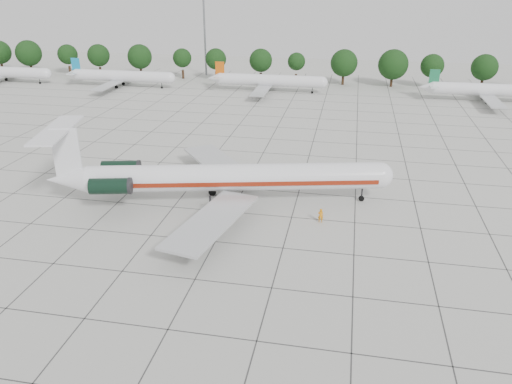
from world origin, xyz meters
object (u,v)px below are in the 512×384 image
at_px(bg_airliner_b, 122,76).
at_px(bg_airliner_d, 490,90).
at_px(ground_crew, 321,215).
at_px(bg_airliner_a, 2,72).
at_px(bg_airliner_c, 269,81).
at_px(main_airliner, 216,177).
at_px(floodlight_mast, 204,26).

distance_m(bg_airliner_b, bg_airliner_d, 94.85).
height_order(ground_crew, bg_airliner_a, bg_airliner_a).
height_order(bg_airliner_b, bg_airliner_c, same).
bearing_deg(main_airliner, floodlight_mast, 93.92).
distance_m(main_airliner, bg_airliner_a, 105.56).
xyz_separation_m(main_airliner, ground_crew, (14.33, -2.96, -2.89)).
bearing_deg(bg_airliner_a, ground_crew, -36.45).
xyz_separation_m(ground_crew, bg_airliner_a, (-95.45, 70.50, 1.96)).
distance_m(ground_crew, bg_airliner_b, 92.80).
distance_m(bg_airliner_c, floodlight_mast, 32.27).
relative_size(main_airliner, bg_airliner_a, 1.62).
height_order(bg_airliner_b, bg_airliner_d, same).
bearing_deg(bg_airliner_d, floodlight_mast, 164.82).
bearing_deg(ground_crew, main_airliner, -16.22).
bearing_deg(bg_airliner_b, main_airliner, -56.57).
bearing_deg(bg_airliner_d, main_airliner, -125.89).
height_order(bg_airliner_a, bg_airliner_c, same).
xyz_separation_m(bg_airliner_d, floodlight_mast, (-77.15, 20.93, 11.37)).
height_order(ground_crew, bg_airliner_d, bg_airliner_d).
bearing_deg(ground_crew, bg_airliner_d, -120.84).
bearing_deg(main_airliner, ground_crew, -24.73).
bearing_deg(bg_airliner_b, ground_crew, -50.18).
distance_m(bg_airliner_b, bg_airliner_c, 40.61).
height_order(ground_crew, bg_airliner_c, bg_airliner_c).
relative_size(bg_airliner_b, bg_airliner_c, 1.00).
distance_m(bg_airliner_b, floodlight_mast, 30.01).
relative_size(ground_crew, bg_airliner_d, 0.07).
bearing_deg(floodlight_mast, bg_airliner_c, -40.77).
bearing_deg(floodlight_mast, ground_crew, -65.76).
xyz_separation_m(bg_airliner_c, floodlight_mast, (-22.87, 19.73, 11.37)).
bearing_deg(bg_airliner_c, bg_airliner_d, -1.27).
relative_size(main_airliner, bg_airliner_c, 1.62).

